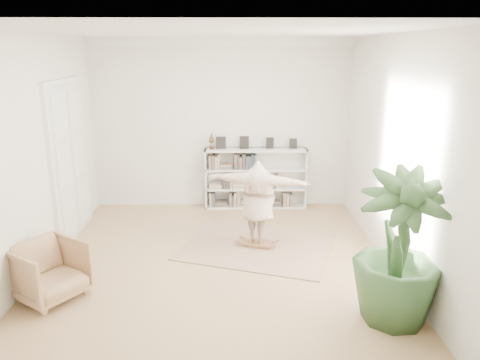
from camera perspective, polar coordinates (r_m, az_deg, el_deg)
The scene contains 9 objects.
floor at distance 7.75m, azimuth -2.73°, elevation -10.03°, with size 6.00×6.00×0.00m, color tan.
room_shell at distance 9.93m, azimuth -2.47°, elevation 16.50°, with size 6.00×6.00×6.00m.
doors at distance 9.01m, azimuth -20.04°, elevation 2.14°, with size 0.09×1.78×2.92m.
bookshelf at distance 10.18m, azimuth 1.89°, elevation 0.12°, with size 2.20×0.35×1.64m.
armchair at distance 7.09m, azimuth -22.27°, elevation -10.22°, with size 0.86×0.88×0.80m, color tan.
rug at distance 8.34m, azimuth 2.13°, elevation -8.04°, with size 2.50×2.00×0.02m, color tan.
rocker_board at distance 8.31m, azimuth 2.13°, elevation -7.67°, with size 0.57×0.44×0.11m.
person at distance 8.03m, azimuth 2.19°, elevation -2.46°, with size 1.81×0.49×1.47m, color #C7AC95.
houseplant at distance 6.15m, azimuth 18.80°, elevation -7.89°, with size 1.10×1.10×1.97m, color #305128.
Camera 1 is at (0.25, -6.99, 3.35)m, focal length 35.00 mm.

